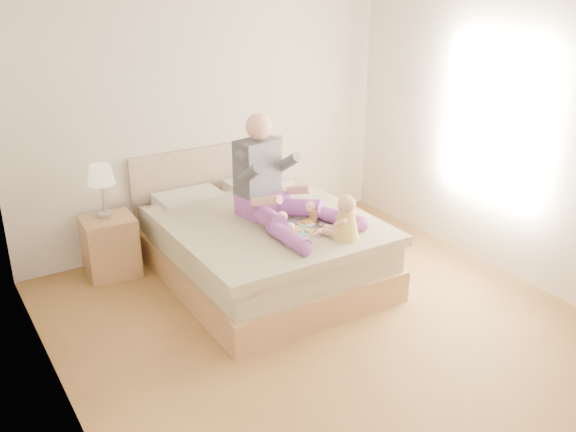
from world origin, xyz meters
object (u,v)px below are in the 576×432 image
nightstand (110,246)px  adult (273,188)px  baby (345,221)px  bed (259,243)px  tray (300,228)px

nightstand → adult: 1.63m
adult → baby: bearing=-80.1°
bed → nightstand: 1.37m
bed → adult: adult is taller
bed → nightstand: bed is taller
baby → tray: bearing=96.3°
nightstand → adult: adult is taller
adult → baby: adult is taller
bed → nightstand: bearing=148.2°
bed → tray: 0.63m
baby → bed: bearing=81.9°
bed → baby: bearing=-68.3°
bed → tray: size_ratio=4.37×
tray → bed: bearing=96.3°
nightstand → tray: size_ratio=1.13×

